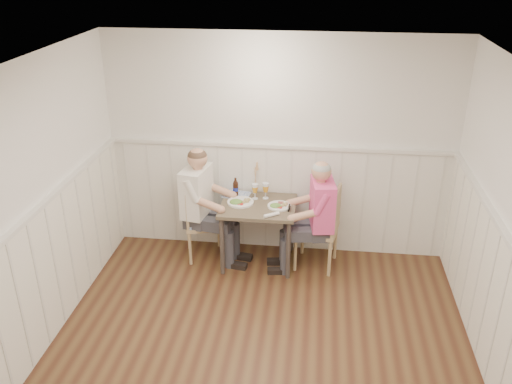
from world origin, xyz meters
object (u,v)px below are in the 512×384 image
dining_table (258,213)px  chair_left (199,219)px  man_in_pink (317,225)px  diner_cream (201,213)px  grass_vase (254,178)px  chair_right (322,225)px  beer_bottle (236,188)px

dining_table → chair_left: (-0.70, 0.06, -0.15)m
dining_table → man_in_pink: 0.68m
diner_cream → grass_vase: bearing=26.4°
dining_table → man_in_pink: man_in_pink is taller
man_in_pink → chair_right: bearing=55.0°
man_in_pink → beer_bottle: (-0.96, 0.27, 0.28)m
diner_cream → beer_bottle: bearing=26.2°
chair_right → man_in_pink: man_in_pink is taller
chair_right → man_in_pink: (-0.05, -0.08, 0.04)m
chair_right → beer_bottle: chair_right is taller
man_in_pink → beer_bottle: 1.04m
dining_table → chair_left: 0.72m
dining_table → grass_vase: grass_vase is taller
dining_table → chair_left: bearing=175.4°
chair_left → diner_cream: (0.04, -0.04, 0.10)m
man_in_pink → diner_cream: (-1.34, 0.08, 0.02)m
man_in_pink → beer_bottle: man_in_pink is taller
grass_vase → diner_cream: bearing=-153.6°
man_in_pink → grass_vase: (-0.76, 0.37, 0.37)m
diner_cream → beer_bottle: size_ratio=6.29×
man_in_pink → grass_vase: 0.92m
chair_left → man_in_pink: man_in_pink is taller
dining_table → grass_vase: bearing=104.6°
chair_left → diner_cream: diner_cream is taller
beer_bottle → grass_vase: 0.25m
chair_right → beer_bottle: bearing=169.4°
dining_table → beer_bottle: (-0.29, 0.21, 0.21)m
chair_left → man_in_pink: (1.38, -0.12, 0.07)m
chair_left → beer_bottle: size_ratio=4.06×
chair_left → beer_bottle: bearing=19.7°
chair_left → grass_vase: size_ratio=2.18×
man_in_pink → chair_left: bearing=175.1°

